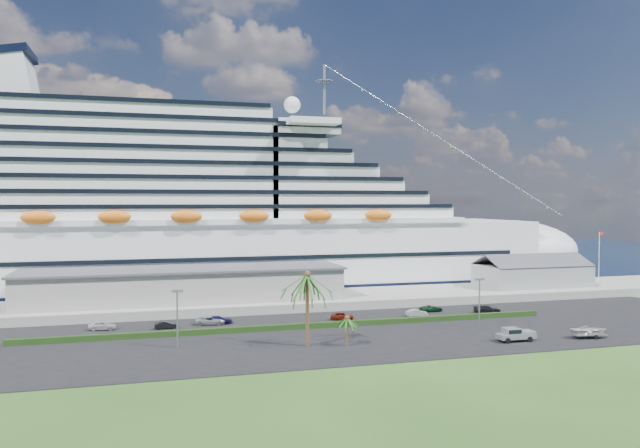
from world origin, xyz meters
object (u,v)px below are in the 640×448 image
object	(u,v)px
pickup_truck	(515,334)
cruise_ship	(193,220)
boat_trailer	(589,330)
parked_car_3	(219,320)

from	to	relation	value
pickup_truck	cruise_ship	bearing A→B (deg)	122.70
cruise_ship	boat_trailer	world-z (taller)	cruise_ship
cruise_ship	boat_trailer	xyz separation A→B (m)	(54.07, -66.74, -15.38)
parked_car_3	boat_trailer	world-z (taller)	boat_trailer
boat_trailer	cruise_ship	bearing A→B (deg)	129.01
parked_car_3	boat_trailer	bearing A→B (deg)	-108.85
pickup_truck	boat_trailer	bearing A→B (deg)	-6.06
parked_car_3	boat_trailer	xyz separation A→B (m)	(52.85, -26.73, 0.54)
cruise_ship	parked_car_3	bearing A→B (deg)	-88.25
pickup_truck	boat_trailer	size ratio (longest dim) A/B	0.89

